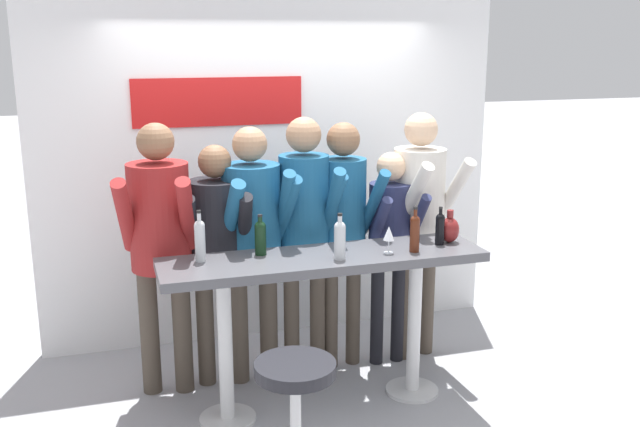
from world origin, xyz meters
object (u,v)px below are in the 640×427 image
at_px(wine_bottle_2, 415,232).
at_px(wine_bottle_4, 260,236).
at_px(wine_bottle_1, 440,227).
at_px(wine_glass_0, 389,234).
at_px(person_right, 390,234).
at_px(tasting_table, 324,284).
at_px(bar_stool, 295,403).
at_px(person_center, 304,217).
at_px(person_left, 217,240).
at_px(person_far_right, 419,209).
at_px(person_center_left, 252,228).
at_px(wine_bottle_0, 340,238).
at_px(person_center_right, 343,217).
at_px(person_far_left, 160,231).
at_px(decorative_vase, 450,229).
at_px(wine_bottle_3, 200,238).

distance_m(wine_bottle_2, wine_bottle_4, 0.98).
distance_m(wine_bottle_1, wine_glass_0, 0.41).
bearing_deg(wine_bottle_1, person_right, 106.86).
distance_m(tasting_table, wine_bottle_2, 0.67).
bearing_deg(bar_stool, person_center, 71.95).
xyz_separation_m(person_left, wine_bottle_2, (1.16, -0.62, 0.13)).
distance_m(person_far_right, wine_glass_0, 0.80).
distance_m(person_center_left, person_center, 0.37).
bearing_deg(wine_glass_0, person_right, 66.46).
relative_size(tasting_table, person_center, 1.11).
bearing_deg(tasting_table, wine_bottle_0, -57.31).
bearing_deg(person_center_left, bar_stool, -99.20).
bearing_deg(wine_bottle_1, wine_bottle_0, -171.51).
bearing_deg(wine_bottle_0, wine_glass_0, 4.06).
xyz_separation_m(tasting_table, person_center_left, (-0.35, 0.52, 0.26)).
bearing_deg(wine_bottle_4, wine_bottle_1, -6.00).
bearing_deg(person_center_right, person_far_left, 175.63).
xyz_separation_m(wine_bottle_1, wine_bottle_2, (-0.23, -0.10, 0.02)).
bearing_deg(person_far_right, wine_bottle_0, -152.94).
bearing_deg(wine_bottle_0, decorative_vase, 9.58).
relative_size(person_right, wine_bottle_4, 6.12).
relative_size(person_far_left, person_left, 1.09).
relative_size(person_far_left, person_right, 1.16).
bearing_deg(decorative_vase, wine_bottle_1, -161.48).
height_order(person_center, wine_glass_0, person_center).
xyz_separation_m(person_far_left, wine_bottle_2, (1.53, -0.60, 0.03)).
height_order(person_center, person_right, person_center).
xyz_separation_m(person_right, wine_bottle_4, (-1.03, -0.36, 0.17)).
xyz_separation_m(person_center_left, wine_bottle_0, (0.42, -0.62, 0.06)).
bearing_deg(wine_bottle_3, person_right, 15.36).
distance_m(person_center_left, wine_bottle_4, 0.40).
relative_size(tasting_table, person_right, 1.30).
relative_size(person_center_left, person_far_right, 0.97).
xyz_separation_m(person_center, wine_bottle_3, (-0.78, -0.41, 0.02)).
bearing_deg(person_center_left, wine_glass_0, -45.77).
relative_size(bar_stool, person_far_left, 0.39).
bearing_deg(wine_bottle_1, person_center_left, 155.77).
relative_size(person_center_right, wine_bottle_4, 6.95).
distance_m(person_left, person_center_right, 0.90).
relative_size(person_left, person_right, 1.06).
bearing_deg(person_center, tasting_table, -88.64).
relative_size(person_center, wine_bottle_3, 5.81).
xyz_separation_m(bar_stool, person_far_right, (1.30, 1.30, 0.67)).
bearing_deg(wine_bottle_3, tasting_table, -7.71).
bearing_deg(person_center_right, person_center_left, 175.76).
bearing_deg(person_left, tasting_table, -34.58).
bearing_deg(wine_bottle_0, person_right, 45.67).
height_order(person_right, wine_bottle_4, person_right).
distance_m(person_center_right, wine_glass_0, 0.63).
xyz_separation_m(person_far_left, person_center_left, (0.61, 0.01, -0.03)).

